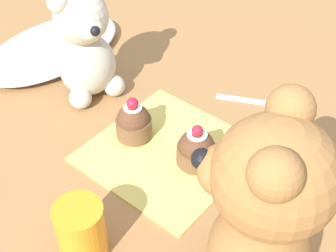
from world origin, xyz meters
TOP-DOWN VIEW (x-y plane):
  - ground_plane at (0.00, 0.00)m, footprint 4.00×4.00m
  - knitted_placemat at (0.00, 0.00)m, footprint 0.23×0.22m
  - tulle_cloth at (0.07, 0.35)m, footprint 0.31×0.18m
  - teddy_bear_cream at (0.03, 0.20)m, footprint 0.12×0.12m
  - teddy_bear_tan at (-0.11, -0.22)m, footprint 0.16×0.15m
  - cupcake_near_cream_bear at (-0.01, 0.06)m, footprint 0.06×0.06m
  - cupcake_near_tan_bear at (0.01, -0.05)m, footprint 0.06×0.06m
  - juice_glass at (-0.20, -0.03)m, footprint 0.06×0.06m
  - teaspoon at (0.19, -0.02)m, footprint 0.06×0.10m

SIDE VIEW (x-z plane):
  - ground_plane at x=0.00m, z-range 0.00..0.00m
  - teaspoon at x=0.19m, z-range 0.00..0.01m
  - knitted_placemat at x=0.00m, z-range 0.00..0.01m
  - tulle_cloth at x=0.07m, z-range 0.00..0.03m
  - cupcake_near_tan_bear at x=0.01m, z-range 0.00..0.07m
  - cupcake_near_cream_bear at x=-0.01m, z-range 0.00..0.07m
  - juice_glass at x=-0.20m, z-range 0.00..0.08m
  - teddy_bear_cream at x=0.03m, z-range 0.00..0.20m
  - teddy_bear_tan at x=-0.11m, z-range 0.00..0.27m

